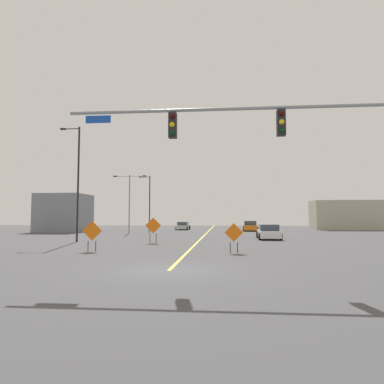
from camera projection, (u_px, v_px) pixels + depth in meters
The scene contains 15 objects.
ground at pixel (169, 271), 13.98m from camera, with size 130.59×130.59×0.00m, color #444447.
road_centre_stripe at pixel (208, 231), 50.02m from camera, with size 0.16×72.55×0.01m.
traffic_signal_assembly at pixel (281, 138), 13.93m from camera, with size 13.44×0.44×7.26m.
street_lamp_mid_left at pixel (149, 200), 53.51m from camera, with size 1.81×0.24×8.45m.
street_lamp_mid_right at pixel (129, 198), 44.22m from camera, with size 4.33×0.24×7.50m.
street_lamp_far_right at pixel (77, 179), 29.72m from camera, with size 1.78×0.24×9.98m.
construction_sign_right_shoulder at pixel (153, 227), 28.41m from camera, with size 1.31×0.21×2.09m.
construction_sign_left_shoulder at pixel (234, 234), 20.76m from camera, with size 1.13×0.16×1.79m.
construction_sign_median_near at pixel (92, 232), 21.74m from camera, with size 1.25×0.15×1.91m.
car_orange_approaching at pixel (250, 226), 50.95m from camera, with size 2.36×4.60×1.49m.
car_yellow_distant at pixel (250, 226), 55.44m from camera, with size 2.07×4.34×1.40m.
car_silver_far at pixel (183, 226), 55.74m from camera, with size 2.05×4.58×1.26m.
car_white_passing at pixel (269, 232), 33.11m from camera, with size 2.22×4.59×1.41m.
roadside_building_west at pixel (64, 213), 49.11m from camera, with size 6.33×6.25×5.32m.
roadside_building_east at pixel (345, 215), 56.24m from camera, with size 10.50×5.11×4.74m.
Camera 1 is at (2.24, -14.03, 2.22)m, focal length 32.20 mm.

